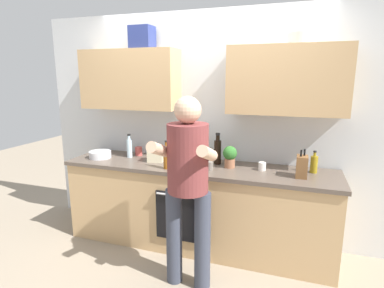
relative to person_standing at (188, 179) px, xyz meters
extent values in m
plane|color=gray|center=(-0.14, 0.66, -0.98)|extent=(12.00, 12.00, 0.00)
cube|color=silver|center=(-0.14, 1.02, 0.27)|extent=(4.00, 0.06, 2.50)
cube|color=tan|center=(-0.98, 0.83, 0.79)|extent=(1.11, 0.32, 0.65)
cube|color=tan|center=(0.71, 0.83, 0.79)|extent=(1.11, 0.32, 0.65)
cylinder|color=silver|center=(0.82, 0.83, 1.17)|extent=(0.25, 0.25, 0.10)
cube|color=navy|center=(-0.81, 0.83, 1.23)|extent=(0.24, 0.20, 0.24)
cube|color=tan|center=(-0.14, 0.66, -0.55)|extent=(2.80, 0.60, 0.86)
cube|color=brown|center=(-0.14, 0.66, -0.10)|extent=(2.84, 0.64, 0.04)
cube|color=black|center=(-0.18, 0.35, -0.53)|extent=(0.56, 0.02, 0.50)
cylinder|color=silver|center=(-0.18, 0.33, -0.30)|extent=(0.52, 0.02, 0.02)
cylinder|color=#383D4C|center=(-0.13, 0.01, -0.55)|extent=(0.14, 0.14, 0.87)
cylinder|color=#383D4C|center=(0.13, 0.01, -0.55)|extent=(0.14, 0.14, 0.87)
cylinder|color=brown|center=(0.00, 0.01, 0.17)|extent=(0.34, 0.34, 0.57)
sphere|color=#D8AD8C|center=(0.00, 0.01, 0.57)|extent=(0.22, 0.22, 0.22)
cylinder|color=#D8AD8C|center=(-0.20, -0.11, 0.26)|extent=(0.09, 0.31, 0.19)
cylinder|color=#D8AD8C|center=(0.20, -0.11, 0.26)|extent=(0.09, 0.31, 0.19)
cylinder|color=#198C33|center=(-0.14, 0.84, 0.01)|extent=(0.06, 0.06, 0.19)
cylinder|color=#198C33|center=(-0.14, 0.84, 0.13)|extent=(0.02, 0.02, 0.05)
cylinder|color=black|center=(-0.14, 0.84, 0.16)|extent=(0.03, 0.03, 0.01)
cylinder|color=silver|center=(-0.97, 0.74, 0.02)|extent=(0.06, 0.06, 0.21)
cylinder|color=silver|center=(-0.97, 0.74, 0.15)|extent=(0.03, 0.03, 0.05)
cylinder|color=black|center=(-0.97, 0.74, 0.18)|extent=(0.04, 0.04, 0.02)
cylinder|color=black|center=(0.05, 0.79, 0.04)|extent=(0.07, 0.07, 0.25)
cylinder|color=black|center=(0.05, 0.79, 0.20)|extent=(0.04, 0.04, 0.06)
cylinder|color=black|center=(0.05, 0.79, 0.24)|extent=(0.05, 0.05, 0.02)
cylinder|color=olive|center=(1.01, 0.80, 0.00)|extent=(0.07, 0.07, 0.16)
cylinder|color=olive|center=(1.01, 0.80, 0.10)|extent=(0.03, 0.03, 0.04)
cylinder|color=black|center=(1.01, 0.80, 0.13)|extent=(0.03, 0.03, 0.01)
cylinder|color=#8C4C14|center=(-0.39, 0.46, 0.02)|extent=(0.06, 0.06, 0.21)
cylinder|color=#8C4C14|center=(-0.39, 0.46, 0.16)|extent=(0.03, 0.03, 0.06)
cylinder|color=black|center=(-0.39, 0.46, 0.20)|extent=(0.03, 0.03, 0.01)
cylinder|color=#BF4C47|center=(-0.92, 0.85, -0.03)|extent=(0.08, 0.08, 0.10)
cylinder|color=slate|center=(0.03, 0.56, -0.04)|extent=(0.08, 0.08, 0.08)
cylinder|color=white|center=(0.53, 0.71, -0.04)|extent=(0.07, 0.07, 0.08)
cylinder|color=silver|center=(-1.28, 0.61, -0.04)|extent=(0.25, 0.25, 0.08)
cube|color=brown|center=(0.89, 0.61, 0.02)|extent=(0.10, 0.14, 0.20)
cylinder|color=black|center=(0.88, 0.59, 0.15)|extent=(0.02, 0.02, 0.06)
cylinder|color=black|center=(0.91, 0.63, 0.15)|extent=(0.02, 0.02, 0.06)
cylinder|color=#9E6647|center=(0.20, 0.71, -0.04)|extent=(0.11, 0.11, 0.09)
sphere|color=#2D6B28|center=(0.20, 0.71, 0.07)|extent=(0.14, 0.14, 0.14)
cube|color=beige|center=(-0.61, 0.69, -0.01)|extent=(0.19, 0.17, 0.14)
camera|label=1|loc=(0.82, -2.31, 0.83)|focal=29.13mm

